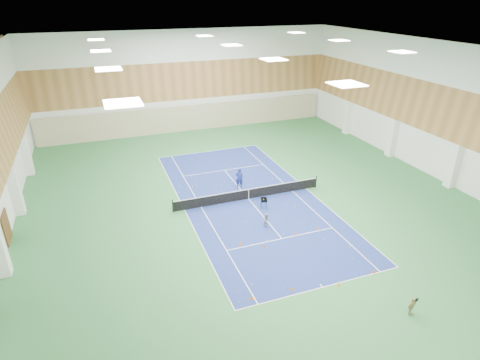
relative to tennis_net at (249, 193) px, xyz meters
name	(u,v)px	position (x,y,z in m)	size (l,w,h in m)	color
ground	(249,199)	(0.00, 0.00, -0.55)	(40.00, 40.00, 0.00)	#2F6F3B
room_shell	(249,131)	(0.00, 0.00, 5.45)	(36.00, 40.00, 12.00)	white
wood_cladding	(250,105)	(0.00, 0.00, 7.45)	(36.00, 40.00, 8.00)	#A7723E
ceiling_light_grid	(250,51)	(0.00, 0.00, 11.37)	(21.40, 25.40, 0.06)	white
court_surface	(249,199)	(0.00, 0.00, -0.55)	(10.97, 23.77, 0.01)	navy
tennis_balls_scatter	(249,198)	(0.00, 0.00, -0.50)	(10.57, 22.77, 0.07)	#AFCF23
tennis_net	(249,193)	(0.00, 0.00, 0.00)	(12.80, 0.10, 1.10)	black
back_curtain	(190,118)	(0.00, 19.75, 1.05)	(35.40, 0.16, 3.20)	#C6B793
door_left_b	(7,227)	(-17.92, 0.00, 0.55)	(0.08, 1.80, 2.20)	#593319
coach	(239,178)	(0.03, 2.36, 0.38)	(0.68, 0.45, 1.87)	navy
child_court	(267,220)	(-0.37, -4.59, 0.01)	(0.55, 0.43, 1.12)	gray
child_apron	(412,306)	(3.28, -15.42, 0.00)	(0.64, 0.27, 1.10)	tan
ball_cart	(264,203)	(0.60, -1.80, -0.12)	(0.49, 0.49, 0.86)	black
cone_svc_a	(240,243)	(-3.00, -6.02, -0.43)	(0.22, 0.22, 0.25)	orange
cone_svc_b	(264,246)	(-1.58, -6.94, -0.44)	(0.20, 0.20, 0.22)	#F4470C
cone_svc_c	(296,234)	(1.14, -6.32, -0.45)	(0.18, 0.18, 0.20)	#FE490D
cone_svc_d	(318,228)	(3.08, -6.16, -0.45)	(0.18, 0.18, 0.19)	orange
cone_base_a	(252,297)	(-4.27, -11.35, -0.42)	(0.23, 0.23, 0.25)	#FF660D
cone_base_b	(292,288)	(-1.81, -11.44, -0.44)	(0.20, 0.20, 0.22)	orange
cone_base_c	(339,284)	(0.97, -12.08, -0.44)	(0.20, 0.20, 0.22)	orange
cone_base_d	(374,271)	(3.69, -11.80, -0.44)	(0.20, 0.20, 0.22)	#EA420C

